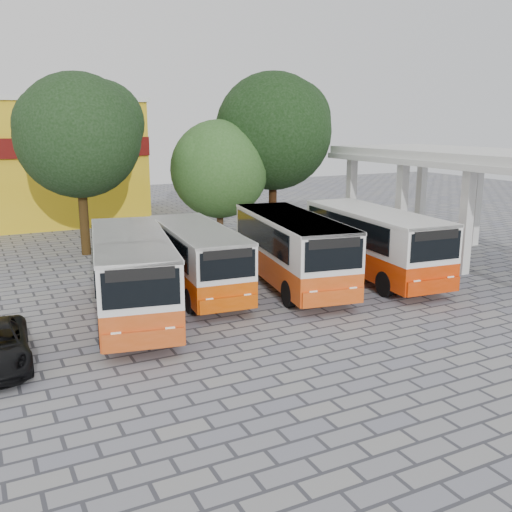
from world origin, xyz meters
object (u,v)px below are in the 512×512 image
bus_far_left (132,271)px  bus_far_right (374,239)px  bus_centre_right (292,246)px  bus_centre_left (198,255)px

bus_far_left → bus_far_right: (10.89, 0.49, 0.03)m
bus_centre_right → bus_far_right: size_ratio=1.01×
bus_far_left → bus_centre_right: bus_centre_right is taller
bus_far_left → bus_far_right: size_ratio=1.00×
bus_centre_right → bus_far_right: 3.92m
bus_centre_left → bus_far_right: bus_far_right is taller
bus_centre_right → bus_far_right: bus_far_right is taller
bus_far_left → bus_centre_left: bus_far_left is taller
bus_far_right → bus_centre_right: bearing=178.3°
bus_centre_left → bus_far_right: 7.85m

